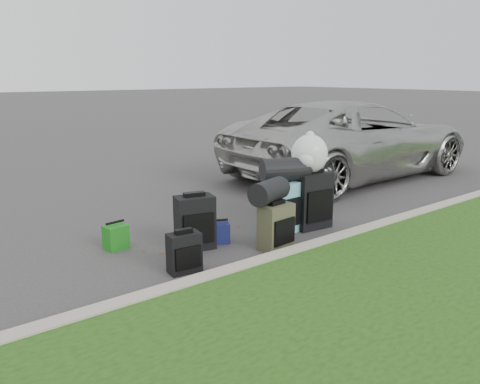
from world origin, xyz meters
TOP-DOWN VIEW (x-y plane):
  - ground at (0.00, 0.00)m, footprint 120.00×120.00m
  - curb at (0.00, -1.00)m, footprint 120.00×0.18m
  - suv at (3.94, 1.67)m, footprint 5.64×2.62m
  - suitcase_small_black at (-1.39, -0.51)m, footprint 0.37×0.23m
  - suitcase_large_black_left at (-0.92, 0.02)m, footprint 0.51×0.37m
  - suitcase_olive at (-0.15, -0.58)m, footprint 0.43×0.29m
  - suitcase_teal at (0.29, -0.17)m, footprint 0.49×0.30m
  - suitcase_large_black_right at (0.79, -0.26)m, footprint 0.55×0.36m
  - tote_green at (-1.69, 0.60)m, footprint 0.29×0.24m
  - tote_navy at (-0.57, 0.01)m, footprint 0.30×0.27m
  - duffel_left at (-0.18, -0.48)m, footprint 0.59×0.43m
  - duffel_right at (0.36, -0.12)m, footprint 0.64×0.50m
  - trash_bag at (0.78, -0.19)m, footprint 0.51×0.51m

SIDE VIEW (x-z plane):
  - ground at x=0.00m, z-range 0.00..0.00m
  - curb at x=0.00m, z-range 0.00..0.15m
  - tote_navy at x=-0.57m, z-range 0.00..0.26m
  - tote_green at x=-1.69m, z-range 0.00..0.30m
  - suitcase_small_black at x=-1.39m, z-range 0.00..0.44m
  - suitcase_olive at x=-0.15m, z-range 0.00..0.56m
  - suitcase_large_black_left at x=-0.92m, z-range 0.00..0.66m
  - suitcase_teal at x=0.29m, z-range 0.00..0.69m
  - suitcase_large_black_right at x=0.79m, z-range 0.00..0.77m
  - duffel_left at x=-0.18m, z-range 0.56..0.85m
  - suv at x=3.94m, z-range 0.00..1.56m
  - duffel_right at x=0.36m, z-range 0.69..1.00m
  - trash_bag at x=0.78m, z-range 0.77..1.28m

